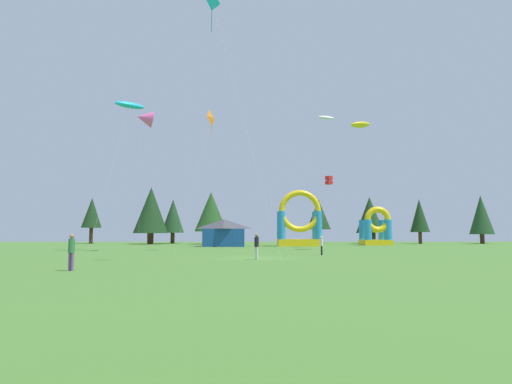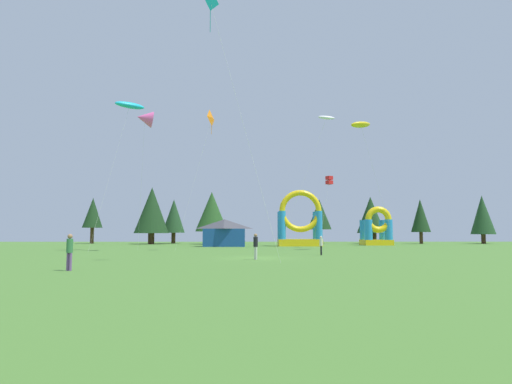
# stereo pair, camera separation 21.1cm
# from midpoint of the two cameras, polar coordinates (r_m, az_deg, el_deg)

# --- Properties ---
(ground_plane) EXTENTS (120.00, 120.00, 0.00)m
(ground_plane) POSITION_cam_midpoint_polar(r_m,az_deg,el_deg) (33.86, 0.25, -8.44)
(ground_plane) COLOR #47752D
(kite_teal_diamond) EXTENTS (5.07, 0.90, 17.64)m
(kite_teal_diamond) POSITION_cam_midpoint_polar(r_m,az_deg,el_deg) (32.13, -5.91, 22.77)
(kite_teal_diamond) COLOR #0C7F7A
(kite_teal_diamond) RESTS_ON ground_plane
(kite_yellow_parafoil) EXTENTS (6.22, 4.59, 14.43)m
(kite_yellow_parafoil) POSITION_cam_midpoint_polar(r_m,az_deg,el_deg) (51.26, 13.11, 8.36)
(kite_yellow_parafoil) COLOR yellow
(kite_yellow_parafoil) RESTS_ON ground_plane
(kite_cyan_parafoil) EXTENTS (4.71, 4.09, 15.92)m
(kite_cyan_parafoil) POSITION_cam_midpoint_polar(r_m,az_deg,el_deg) (50.15, -15.97, 10.62)
(kite_cyan_parafoil) COLOR #19B7CC
(kite_cyan_parafoil) RESTS_ON ground_plane
(kite_pink_delta) EXTENTS (2.56, 5.28, 14.61)m
(kite_pink_delta) POSITION_cam_midpoint_polar(r_m,az_deg,el_deg) (47.88, -14.16, 9.15)
(kite_pink_delta) COLOR #EA599E
(kite_pink_delta) RESTS_ON ground_plane
(kite_orange_diamond) EXTENTS (3.94, 2.25, 14.67)m
(kite_orange_diamond) POSITION_cam_midpoint_polar(r_m,az_deg,el_deg) (48.21, -5.73, 9.29)
(kite_orange_diamond) COLOR orange
(kite_orange_diamond) RESTS_ON ground_plane
(kite_red_box) EXTENTS (2.12, 1.52, 9.16)m
(kite_red_box) POSITION_cam_midpoint_polar(r_m,az_deg,el_deg) (58.18, 9.21, 1.48)
(kite_red_box) COLOR red
(kite_red_box) RESTS_ON ground_plane
(kite_white_parafoil) EXTENTS (7.94, 1.35, 18.43)m
(kite_white_parafoil) POSITION_cam_midpoint_polar(r_m,az_deg,el_deg) (64.14, 8.84, 9.37)
(kite_white_parafoil) COLOR white
(kite_white_parafoil) RESTS_ON ground_plane
(person_midfield) EXTENTS (0.29, 0.29, 1.61)m
(person_midfield) POSITION_cam_midpoint_polar(r_m,az_deg,el_deg) (38.48, 8.23, -6.58)
(person_midfield) COLOR black
(person_midfield) RESTS_ON ground_plane
(person_left_edge) EXTENTS (0.41, 0.41, 1.84)m
(person_left_edge) POSITION_cam_midpoint_polar(r_m,az_deg,el_deg) (24.39, -22.77, -6.72)
(person_left_edge) COLOR #724C8C
(person_left_edge) RESTS_ON ground_plane
(person_near_camera) EXTENTS (0.43, 0.43, 1.84)m
(person_near_camera) POSITION_cam_midpoint_polar(r_m,az_deg,el_deg) (31.94, -0.11, -6.67)
(person_near_camera) COLOR silver
(person_near_camera) RESTS_ON ground_plane
(inflatable_red_slide) EXTENTS (6.12, 3.54, 7.87)m
(inflatable_red_slide) POSITION_cam_midpoint_polar(r_m,az_deg,el_deg) (63.26, 5.49, -4.21)
(inflatable_red_slide) COLOR yellow
(inflatable_red_slide) RESTS_ON ground_plane
(inflatable_orange_dome) EXTENTS (4.18, 4.14, 5.82)m
(inflatable_orange_dome) POSITION_cam_midpoint_polar(r_m,az_deg,el_deg) (70.11, 15.02, -4.78)
(inflatable_orange_dome) COLOR yellow
(inflatable_orange_dome) RESTS_ON ground_plane
(festival_tent) EXTENTS (5.61, 3.34, 3.73)m
(festival_tent) POSITION_cam_midpoint_polar(r_m,az_deg,el_deg) (61.55, -4.22, -5.23)
(festival_tent) COLOR #19478C
(festival_tent) RESTS_ON ground_plane
(tree_row_0) EXTENTS (3.40, 3.40, 7.95)m
(tree_row_0) POSITION_cam_midpoint_polar(r_m,az_deg,el_deg) (82.75, -20.34, -2.54)
(tree_row_0) COLOR #4C331E
(tree_row_0) RESTS_ON ground_plane
(tree_row_1) EXTENTS (5.74, 5.74, 9.52)m
(tree_row_1) POSITION_cam_midpoint_polar(r_m,az_deg,el_deg) (76.76, -13.37, -2.29)
(tree_row_1) COLOR #4C331E
(tree_row_1) RESTS_ON ground_plane
(tree_row_2) EXTENTS (3.96, 3.96, 7.84)m
(tree_row_2) POSITION_cam_midpoint_polar(r_m,az_deg,el_deg) (80.75, -10.66, -3.05)
(tree_row_2) COLOR #4C331E
(tree_row_2) RESTS_ON ground_plane
(tree_row_3) EXTENTS (5.39, 5.39, 8.67)m
(tree_row_3) POSITION_cam_midpoint_polar(r_m,az_deg,el_deg) (74.30, -5.86, -2.54)
(tree_row_3) COLOR #4C331E
(tree_row_3) RESTS_ON ground_plane
(tree_row_4) EXTENTS (4.21, 4.21, 7.80)m
(tree_row_4) POSITION_cam_midpoint_polar(r_m,az_deg,el_deg) (80.07, 7.94, -2.89)
(tree_row_4) COLOR #4C331E
(tree_row_4) RESTS_ON ground_plane
(tree_row_5) EXTENTS (4.89, 4.89, 8.21)m
(tree_row_5) POSITION_cam_midpoint_polar(r_m,az_deg,el_deg) (81.18, 14.28, -2.88)
(tree_row_5) COLOR #4C331E
(tree_row_5) RESTS_ON ground_plane
(tree_row_6) EXTENTS (3.42, 3.42, 6.61)m
(tree_row_6) POSITION_cam_midpoint_polar(r_m,az_deg,el_deg) (80.81, 14.72, -3.32)
(tree_row_6) COLOR #4C331E
(tree_row_6) RESTS_ON ground_plane
(tree_row_7) EXTENTS (3.22, 3.22, 7.66)m
(tree_row_7) POSITION_cam_midpoint_polar(r_m,az_deg,el_deg) (81.70, 20.12, -2.88)
(tree_row_7) COLOR #4C331E
(tree_row_7) RESTS_ON ground_plane
(tree_row_8) EXTENTS (4.04, 4.04, 8.34)m
(tree_row_8) POSITION_cam_midpoint_polar(r_m,az_deg,el_deg) (86.52, 26.80, -2.64)
(tree_row_8) COLOR #4C331E
(tree_row_8) RESTS_ON ground_plane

